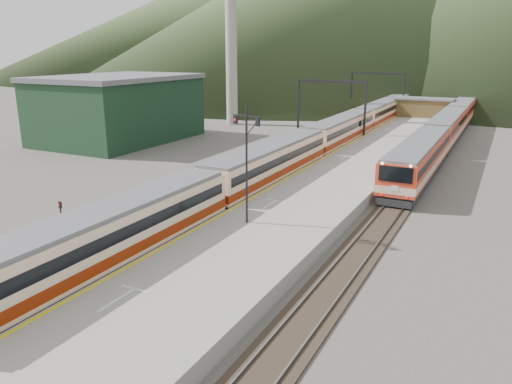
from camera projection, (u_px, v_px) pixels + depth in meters
The scene contains 18 objects.
track_main at pixel (309, 163), 53.59m from camera, with size 2.60×200.00×0.23m.
track_far at pixel (267, 159), 55.77m from camera, with size 2.60×200.00×0.23m.
track_second at pixel (420, 175), 48.58m from camera, with size 2.60×200.00×0.23m.
platform at pixel (355, 169), 49.32m from camera, with size 8.00×100.00×1.00m, color gray.
gantry_near at pixel (331, 98), 66.16m from camera, with size 9.55×0.25×8.00m.
gantry_far at pixel (377, 86), 87.58m from camera, with size 9.55×0.25×8.00m.
warehouse at pixel (119, 108), 66.33m from camera, with size 14.50×20.50×8.60m.
smokestack at pixel (231, 28), 77.90m from camera, with size 1.80×1.80×30.00m, color #9E998E.
station_shed at pixel (424, 107), 83.01m from camera, with size 9.40×4.40×3.10m.
hill_a at pixel (355, 0), 191.24m from camera, with size 180.00×180.00×60.00m, color #3A4C2B.
hill_d at pixel (236, 19), 269.62m from camera, with size 200.00×200.00×55.00m, color #3A4C2B.
main_train at pixel (341, 131), 62.30m from camera, with size 2.99×102.69×3.66m.
second_train at pixel (447, 127), 64.87m from camera, with size 3.09×63.42×3.78m.
signal_mast at pixel (247, 154), 31.36m from camera, with size 2.17×0.60×7.54m.
short_signal_a at pixel (35, 252), 26.64m from camera, with size 0.23×0.18×2.27m.
short_signal_b at pixel (221, 180), 41.41m from camera, with size 0.27×0.24×2.27m.
short_signal_c at pixel (61, 213), 32.94m from camera, with size 0.25×0.20×2.27m.
worker at pixel (34, 251), 28.14m from camera, with size 0.69×0.45×1.88m, color #202631.
Camera 1 is at (18.63, -9.27, 11.92)m, focal length 35.00 mm.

